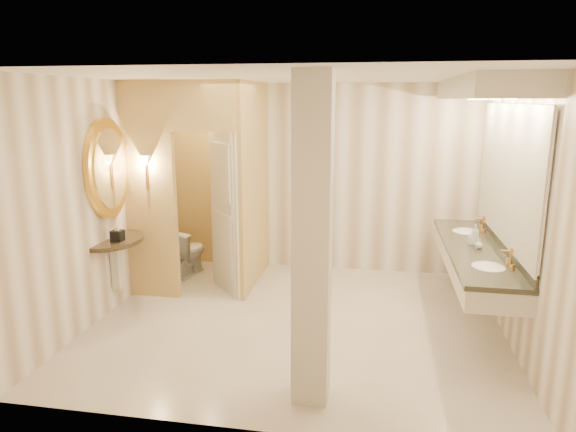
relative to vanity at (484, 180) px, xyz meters
name	(u,v)px	position (x,y,z in m)	size (l,w,h in m)	color
floor	(297,322)	(-1.98, -0.40, -1.63)	(4.50, 4.50, 0.00)	beige
ceiling	(298,77)	(-1.98, -0.40, 1.07)	(4.50, 4.50, 0.00)	white
wall_back	(319,178)	(-1.98, 1.60, -0.28)	(4.50, 0.02, 2.70)	white
wall_front	(253,262)	(-1.98, -2.40, -0.28)	(4.50, 0.02, 2.70)	white
wall_left	(105,199)	(-4.23, -0.40, -0.28)	(0.02, 4.00, 2.70)	white
wall_right	(518,214)	(0.27, -0.40, -0.28)	(0.02, 4.00, 2.70)	white
toilet_closet	(223,185)	(-3.11, 0.56, -0.24)	(1.50, 1.55, 2.70)	#E0CB75
wall_sconce	(146,162)	(-3.90, 0.03, 0.10)	(0.14, 0.14, 0.42)	#B97F3B
vanity	(484,180)	(0.00, 0.00, 0.00)	(0.75, 2.78, 2.09)	beige
console_shelf	(110,200)	(-4.19, -0.37, -0.29)	(0.89, 0.89, 1.89)	black
pillar	(312,244)	(-1.63, -1.86, -0.28)	(0.30, 0.30, 2.70)	beige
tissue_box	(117,236)	(-4.07, -0.47, -0.69)	(0.13, 0.13, 0.13)	black
toilet	(187,252)	(-3.80, 0.96, -1.29)	(0.38, 0.66, 0.67)	white
soap_bottle_a	(471,239)	(-0.07, 0.10, -0.69)	(0.06, 0.06, 0.13)	beige
soap_bottle_b	(479,244)	(-0.01, -0.07, -0.70)	(0.08, 0.08, 0.11)	silver
soap_bottle_c	(475,235)	(-0.03, 0.09, -0.64)	(0.09, 0.09, 0.23)	#C6B28C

